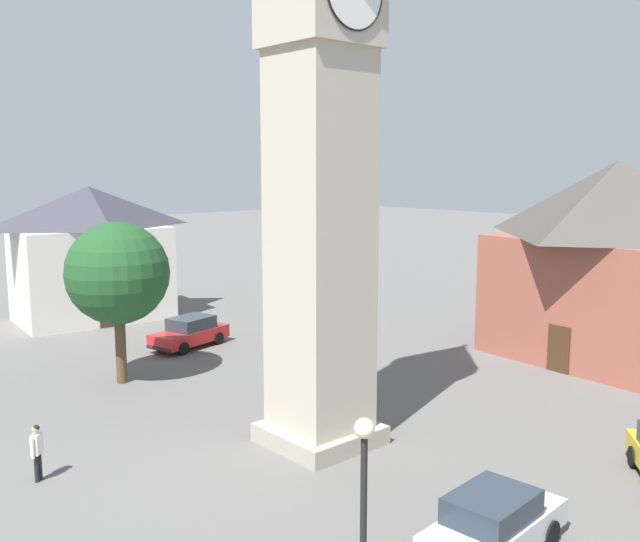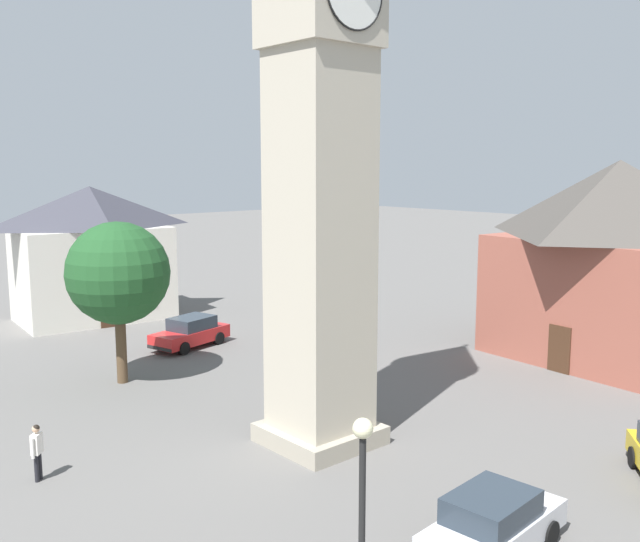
{
  "view_description": "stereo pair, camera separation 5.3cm",
  "coord_description": "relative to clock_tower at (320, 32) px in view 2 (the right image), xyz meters",
  "views": [
    {
      "loc": [
        14.61,
        16.53,
        9.06
      ],
      "look_at": [
        0.0,
        0.0,
        5.73
      ],
      "focal_mm": 39.34,
      "sensor_mm": 36.0,
      "label": 1
    },
    {
      "loc": [
        14.57,
        16.56,
        9.06
      ],
      "look_at": [
        0.0,
        0.0,
        5.73
      ],
      "focal_mm": 39.34,
      "sensor_mm": 36.0,
      "label": 2
    }
  ],
  "objects": [
    {
      "name": "tree",
      "position": [
        1.99,
        -10.35,
        -8.4
      ],
      "size": [
        4.26,
        4.26,
        6.8
      ],
      "color": "brown",
      "rests_on": "ground"
    },
    {
      "name": "building_shop_left",
      "position": [
        -17.12,
        1.35,
        -8.28
      ],
      "size": [
        9.1,
        10.66,
        9.31
      ],
      "color": "#995142",
      "rests_on": "ground"
    },
    {
      "name": "car_blue_kerb",
      "position": [
        1.4,
        7.74,
        -12.29
      ],
      "size": [
        4.25,
        2.06,
        1.53
      ],
      "color": "silver",
      "rests_on": "ground"
    },
    {
      "name": "pedestrian",
      "position": [
        8.02,
        -3.26,
        -12.04
      ],
      "size": [
        0.44,
        0.41,
        1.69
      ],
      "color": "black",
      "rests_on": "ground"
    },
    {
      "name": "ground_plane",
      "position": [
        -0.0,
        -0.0,
        -13.05
      ],
      "size": [
        200.0,
        200.0,
        0.0
      ],
      "primitive_type": "plane",
      "color": "#605E5B"
    },
    {
      "name": "lamp_post",
      "position": [
        6.52,
        8.52,
        -9.8
      ],
      "size": [
        0.36,
        0.36,
        4.82
      ],
      "color": "black",
      "rests_on": "ground"
    },
    {
      "name": "building_terrace_right",
      "position": [
        -2.36,
        -22.98,
        -9.03
      ],
      "size": [
        9.27,
        6.48,
        7.86
      ],
      "color": "silver",
      "rests_on": "ground"
    },
    {
      "name": "clock_tower",
      "position": [
        0.0,
        0.0,
        0.0
      ],
      "size": [
        3.96,
        3.96,
        22.27
      ],
      "color": "#A59C89",
      "rests_on": "ground"
    },
    {
      "name": "car_red_corner",
      "position": [
        -3.21,
        -13.51,
        -12.29
      ],
      "size": [
        4.42,
        2.65,
        1.53
      ],
      "color": "red",
      "rests_on": "ground"
    }
  ]
}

